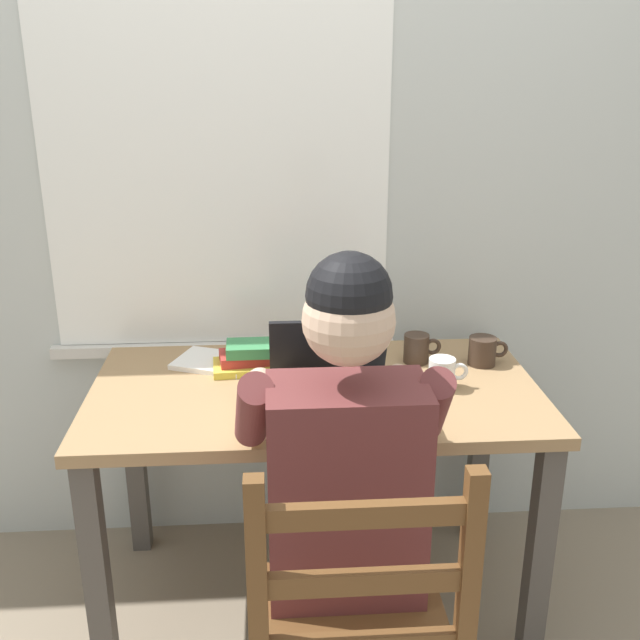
{
  "coord_description": "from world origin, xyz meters",
  "views": [
    {
      "loc": [
        -0.12,
        -1.9,
        1.61
      ],
      "look_at": [
        0.01,
        -0.05,
        0.95
      ],
      "focal_mm": 41.27,
      "sensor_mm": 36.0,
      "label": 1
    }
  ],
  "objects_px": {
    "laptop": "(331,385)",
    "coffee_mug_spare": "(417,348)",
    "coffee_mug_dark": "(483,351)",
    "computer_mouse": "(425,403)",
    "book_stack_main": "(247,358)",
    "coffee_mug_white": "(443,373)",
    "desk": "(315,420)",
    "seated_person": "(342,475)"
  },
  "relations": [
    {
      "from": "laptop",
      "to": "coffee_mug_spare",
      "type": "relative_size",
      "value": 2.86
    },
    {
      "from": "laptop",
      "to": "coffee_mug_dark",
      "type": "relative_size",
      "value": 2.71
    },
    {
      "from": "computer_mouse",
      "to": "coffee_mug_spare",
      "type": "height_order",
      "value": "coffee_mug_spare"
    },
    {
      "from": "laptop",
      "to": "book_stack_main",
      "type": "distance_m",
      "value": 0.34
    },
    {
      "from": "coffee_mug_white",
      "to": "coffee_mug_dark",
      "type": "xyz_separation_m",
      "value": [
        0.16,
        0.16,
        -0.0
      ]
    },
    {
      "from": "desk",
      "to": "coffee_mug_white",
      "type": "relative_size",
      "value": 11.28
    },
    {
      "from": "computer_mouse",
      "to": "laptop",
      "type": "bearing_deg",
      "value": 167.23
    },
    {
      "from": "desk",
      "to": "computer_mouse",
      "type": "relative_size",
      "value": 12.73
    },
    {
      "from": "seated_person",
      "to": "computer_mouse",
      "type": "relative_size",
      "value": 12.58
    },
    {
      "from": "computer_mouse",
      "to": "book_stack_main",
      "type": "bearing_deg",
      "value": 148.13
    },
    {
      "from": "computer_mouse",
      "to": "coffee_mug_dark",
      "type": "xyz_separation_m",
      "value": [
        0.24,
        0.29,
        0.03
      ]
    },
    {
      "from": "coffee_mug_spare",
      "to": "coffee_mug_dark",
      "type": "bearing_deg",
      "value": -9.13
    },
    {
      "from": "desk",
      "to": "computer_mouse",
      "type": "bearing_deg",
      "value": -29.23
    },
    {
      "from": "seated_person",
      "to": "coffee_mug_dark",
      "type": "xyz_separation_m",
      "value": [
        0.48,
        0.55,
        0.08
      ]
    },
    {
      "from": "book_stack_main",
      "to": "coffee_mug_spare",
      "type": "bearing_deg",
      "value": 2.52
    },
    {
      "from": "laptop",
      "to": "coffee_mug_white",
      "type": "bearing_deg",
      "value": 12.29
    },
    {
      "from": "computer_mouse",
      "to": "coffee_mug_dark",
      "type": "height_order",
      "value": "coffee_mug_dark"
    },
    {
      "from": "coffee_mug_white",
      "to": "desk",
      "type": "bearing_deg",
      "value": 174.76
    },
    {
      "from": "desk",
      "to": "coffee_mug_dark",
      "type": "xyz_separation_m",
      "value": [
        0.52,
        0.13,
        0.15
      ]
    },
    {
      "from": "coffee_mug_dark",
      "to": "coffee_mug_spare",
      "type": "xyz_separation_m",
      "value": [
        -0.2,
        0.03,
        0.0
      ]
    },
    {
      "from": "coffee_mug_white",
      "to": "book_stack_main",
      "type": "xyz_separation_m",
      "value": [
        -0.55,
        0.17,
        -0.01
      ]
    },
    {
      "from": "laptop",
      "to": "desk",
      "type": "bearing_deg",
      "value": 110.26
    },
    {
      "from": "computer_mouse",
      "to": "coffee_mug_spare",
      "type": "relative_size",
      "value": 0.87
    },
    {
      "from": "desk",
      "to": "laptop",
      "type": "distance_m",
      "value": 0.19
    },
    {
      "from": "desk",
      "to": "seated_person",
      "type": "bearing_deg",
      "value": -85.13
    },
    {
      "from": "desk",
      "to": "seated_person",
      "type": "relative_size",
      "value": 1.01
    },
    {
      "from": "laptop",
      "to": "computer_mouse",
      "type": "xyz_separation_m",
      "value": [
        0.25,
        -0.06,
        -0.03
      ]
    },
    {
      "from": "seated_person",
      "to": "coffee_mug_dark",
      "type": "bearing_deg",
      "value": 48.63
    },
    {
      "from": "coffee_mug_white",
      "to": "coffee_mug_spare",
      "type": "height_order",
      "value": "same"
    },
    {
      "from": "laptop",
      "to": "coffee_mug_dark",
      "type": "height_order",
      "value": "laptop"
    },
    {
      "from": "seated_person",
      "to": "laptop",
      "type": "xyz_separation_m",
      "value": [
        0.0,
        0.32,
        0.08
      ]
    },
    {
      "from": "computer_mouse",
      "to": "book_stack_main",
      "type": "relative_size",
      "value": 0.5
    },
    {
      "from": "seated_person",
      "to": "coffee_mug_white",
      "type": "xyz_separation_m",
      "value": [
        0.32,
        0.39,
        0.08
      ]
    },
    {
      "from": "computer_mouse",
      "to": "coffee_mug_white",
      "type": "height_order",
      "value": "coffee_mug_white"
    },
    {
      "from": "coffee_mug_spare",
      "to": "laptop",
      "type": "bearing_deg",
      "value": -137.21
    },
    {
      "from": "laptop",
      "to": "computer_mouse",
      "type": "relative_size",
      "value": 3.3
    },
    {
      "from": "seated_person",
      "to": "book_stack_main",
      "type": "relative_size",
      "value": 6.29
    },
    {
      "from": "computer_mouse",
      "to": "coffee_mug_dark",
      "type": "distance_m",
      "value": 0.37
    },
    {
      "from": "coffee_mug_dark",
      "to": "book_stack_main",
      "type": "xyz_separation_m",
      "value": [
        -0.72,
        0.01,
        -0.01
      ]
    },
    {
      "from": "computer_mouse",
      "to": "book_stack_main",
      "type": "height_order",
      "value": "book_stack_main"
    },
    {
      "from": "desk",
      "to": "coffee_mug_dark",
      "type": "relative_size",
      "value": 10.47
    },
    {
      "from": "desk",
      "to": "seated_person",
      "type": "height_order",
      "value": "seated_person"
    }
  ]
}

